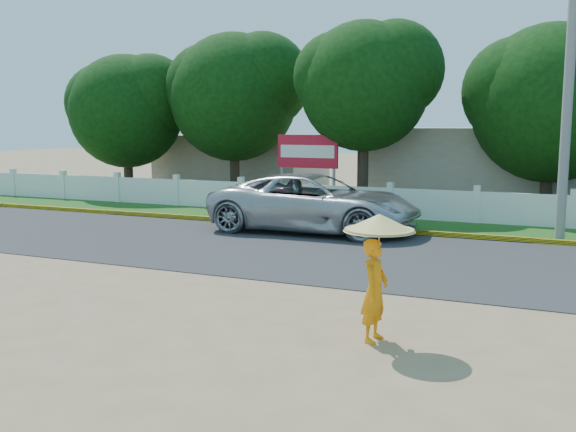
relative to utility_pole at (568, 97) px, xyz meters
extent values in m
plane|color=#9E8460|center=(-5.65, -8.90, -4.13)|extent=(120.00, 120.00, 0.00)
cube|color=#38383A|center=(-5.65, -4.40, -4.12)|extent=(60.00, 7.00, 0.02)
cube|color=#2D601E|center=(-5.65, 0.85, -4.11)|extent=(60.00, 3.50, 0.03)
cube|color=yellow|center=(-5.65, -0.85, -4.05)|extent=(40.00, 0.18, 0.16)
cube|color=silver|center=(-5.65, 2.30, -3.58)|extent=(40.00, 0.10, 1.10)
cube|color=#B7AD99|center=(-2.65, 9.10, -2.53)|extent=(10.00, 6.00, 3.20)
cube|color=#B7AD99|center=(-15.65, 10.10, -2.73)|extent=(8.00, 5.00, 2.80)
cylinder|color=gray|center=(0.00, 0.00, 0.00)|extent=(0.28, 0.28, 8.26)
imported|color=#B0B3B8|center=(-7.10, -1.42, -3.22)|extent=(6.63, 3.17, 1.83)
imported|color=orange|center=(-2.55, -10.66, -3.32)|extent=(0.45, 0.63, 1.61)
cylinder|color=gray|center=(-2.50, -10.66, -2.70)|extent=(0.02, 0.02, 1.05)
cone|color=#D2BB61|center=(-2.50, -10.66, -2.25)|extent=(1.10, 1.10, 0.27)
cylinder|color=gray|center=(-10.37, 3.40, -3.13)|extent=(0.12, 0.12, 2.00)
cylinder|color=gray|center=(-8.17, 3.40, -3.13)|extent=(0.12, 0.12, 2.00)
cube|color=red|center=(-9.27, 3.40, -1.83)|extent=(2.50, 0.12, 1.30)
cube|color=silver|center=(-9.27, 3.34, -1.83)|extent=(2.25, 0.02, 0.49)
cylinder|color=#473828|center=(-0.57, 5.60, -2.87)|extent=(0.44, 0.44, 2.51)
sphere|color=#103F0E|center=(-0.57, 5.60, -0.02)|extent=(5.80, 5.80, 5.80)
cylinder|color=#473828|center=(-13.89, 5.96, -2.64)|extent=(0.44, 0.44, 2.98)
sphere|color=#103F0E|center=(-13.89, 5.96, 0.43)|extent=(5.75, 5.75, 5.75)
cylinder|color=#473828|center=(-19.24, 5.15, -2.88)|extent=(0.44, 0.44, 2.49)
sphere|color=#103F0E|center=(-19.24, 5.15, -0.17)|extent=(5.34, 5.34, 5.34)
cylinder|color=#473828|center=(-7.31, 4.37, -2.42)|extent=(0.44, 0.44, 3.42)
sphere|color=#103F0E|center=(-7.31, 4.37, 0.68)|extent=(5.04, 5.04, 5.04)
camera|label=1|loc=(0.05, -20.06, -0.77)|focal=40.00mm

